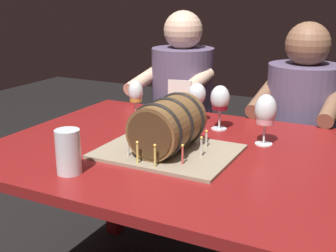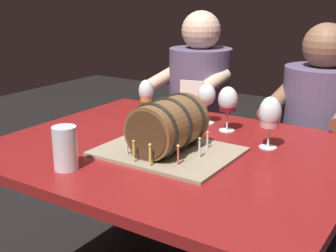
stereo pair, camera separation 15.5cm
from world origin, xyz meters
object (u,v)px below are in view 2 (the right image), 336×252
(wine_glass_empty, at_px, (207,96))
(wine_glass_rose, at_px, (270,115))
(beer_pint, at_px, (65,149))
(person_seated_left, at_px, (199,130))
(dining_table, at_px, (173,173))
(menu_card, at_px, (192,98))
(person_seated_right, at_px, (315,153))
(barrel_cake, at_px, (168,130))
(wine_glass_amber, at_px, (146,93))
(wine_glass_red, at_px, (228,101))

(wine_glass_empty, relative_size, wine_glass_rose, 0.90)
(beer_pint, xyz_separation_m, person_seated_left, (-0.14, 1.13, -0.25))
(dining_table, height_order, menu_card, menu_card)
(wine_glass_rose, distance_m, person_seated_right, 0.67)
(beer_pint, height_order, person_seated_left, person_seated_left)
(wine_glass_empty, bearing_deg, beer_pint, -100.14)
(barrel_cake, xyz_separation_m, person_seated_left, (-0.34, 0.83, -0.27))
(wine_glass_amber, relative_size, wine_glass_rose, 0.94)
(person_seated_left, distance_m, person_seated_right, 0.64)
(dining_table, bearing_deg, menu_card, 111.95)
(beer_pint, relative_size, person_seated_right, 0.12)
(beer_pint, bearing_deg, barrel_cake, 57.18)
(person_seated_left, bearing_deg, wine_glass_amber, -87.45)
(wine_glass_empty, xyz_separation_m, person_seated_right, (0.37, 0.42, -0.32))
(wine_glass_rose, xyz_separation_m, person_seated_right, (0.03, 0.58, -0.32))
(menu_card, bearing_deg, dining_table, -81.67)
(wine_glass_amber, height_order, wine_glass_rose, wine_glass_rose)
(barrel_cake, distance_m, wine_glass_empty, 0.41)
(dining_table, bearing_deg, wine_glass_rose, 31.87)
(barrel_cake, bearing_deg, wine_glass_empty, 99.46)
(wine_glass_red, height_order, menu_card, wine_glass_red)
(wine_glass_empty, relative_size, menu_card, 1.08)
(barrel_cake, bearing_deg, beer_pint, -122.82)
(wine_glass_rose, xyz_separation_m, person_seated_left, (-0.61, 0.58, -0.31))
(barrel_cake, xyz_separation_m, wine_glass_red, (0.06, 0.35, 0.04))
(person_seated_left, height_order, person_seated_right, person_seated_left)
(wine_glass_red, relative_size, wine_glass_rose, 0.96)
(wine_glass_amber, distance_m, person_seated_right, 0.87)
(wine_glass_red, xyz_separation_m, wine_glass_amber, (-0.37, -0.05, -0.00))
(menu_card, height_order, person_seated_right, person_seated_right)
(wine_glass_red, height_order, wine_glass_empty, wine_glass_red)
(dining_table, xyz_separation_m, wine_glass_amber, (-0.30, 0.24, 0.22))
(menu_card, bearing_deg, person_seated_right, 21.15)
(dining_table, distance_m, wine_glass_rose, 0.41)
(dining_table, distance_m, beer_pint, 0.44)
(wine_glass_red, xyz_separation_m, person_seated_left, (-0.40, 0.48, -0.31))
(dining_table, relative_size, person_seated_right, 1.11)
(wine_glass_empty, bearing_deg, wine_glass_amber, -158.16)
(barrel_cake, distance_m, wine_glass_amber, 0.44)
(menu_card, bearing_deg, wine_glass_empty, -48.18)
(wine_glass_empty, xyz_separation_m, person_seated_left, (-0.27, 0.42, -0.31))
(wine_glass_red, bearing_deg, wine_glass_amber, -173.00)
(beer_pint, xyz_separation_m, menu_card, (0.00, 0.79, 0.01))
(wine_glass_red, height_order, wine_glass_rose, wine_glass_rose)
(wine_glass_rose, bearing_deg, wine_glass_empty, 155.05)
(barrel_cake, distance_m, wine_glass_red, 0.36)
(barrel_cake, bearing_deg, menu_card, 111.19)
(wine_glass_empty, relative_size, person_seated_right, 0.15)
(menu_card, xyz_separation_m, person_seated_left, (-0.15, 0.34, -0.27))
(wine_glass_red, relative_size, wine_glass_amber, 1.02)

